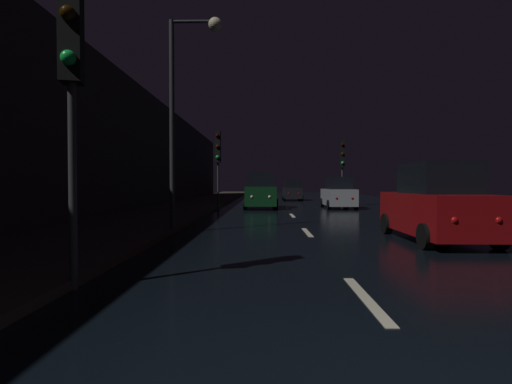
% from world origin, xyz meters
% --- Properties ---
extents(ground, '(25.32, 84.00, 0.02)m').
position_xyz_m(ground, '(0.00, 24.50, -0.01)').
color(ground, black).
extents(sidewalk_left, '(4.40, 84.00, 0.15)m').
position_xyz_m(sidewalk_left, '(-6.46, 24.50, 0.07)').
color(sidewalk_left, '#38332B').
rests_on(sidewalk_left, ground).
extents(building_facade_left, '(0.80, 63.00, 7.37)m').
position_xyz_m(building_facade_left, '(-9.06, 21.00, 3.69)').
color(building_facade_left, '#2D2B28').
rests_on(building_facade_left, ground).
extents(lane_centerline, '(0.16, 21.70, 0.01)m').
position_xyz_m(lane_centerline, '(0.00, 13.07, 0.01)').
color(lane_centerline, beige).
rests_on(lane_centerline, ground).
extents(traffic_light_far_left, '(0.32, 0.47, 4.75)m').
position_xyz_m(traffic_light_far_left, '(-4.16, 20.68, 3.44)').
color(traffic_light_far_left, '#38383A').
rests_on(traffic_light_far_left, ground).
extents(traffic_light_near_left, '(0.38, 0.49, 4.98)m').
position_xyz_m(traffic_light_near_left, '(-4.25, 3.36, 3.62)').
color(traffic_light_near_left, '#38383A').
rests_on(traffic_light_near_left, ground).
extents(traffic_light_far_right, '(0.34, 0.47, 4.63)m').
position_xyz_m(traffic_light_far_right, '(4.16, 25.01, 3.34)').
color(traffic_light_far_right, '#38383A').
rests_on(traffic_light_far_right, ground).
extents(streetlamp_overhead, '(1.70, 0.44, 6.88)m').
position_xyz_m(streetlamp_overhead, '(-3.89, 10.02, 4.59)').
color(streetlamp_overhead, '#2D2D30').
rests_on(streetlamp_overhead, ground).
extents(car_approaching_headlights, '(2.08, 4.51, 2.27)m').
position_xyz_m(car_approaching_headlights, '(-1.59, 22.29, 1.04)').
color(car_approaching_headlights, '#0F3819').
rests_on(car_approaching_headlights, ground).
extents(car_parked_right_near, '(1.97, 4.26, 2.14)m').
position_xyz_m(car_parked_right_near, '(3.36, 8.42, 0.98)').
color(car_parked_right_near, maroon).
rests_on(car_parked_right_near, ground).
extents(car_parked_right_far, '(1.84, 3.99, 2.01)m').
position_xyz_m(car_parked_right_far, '(3.36, 22.32, 0.92)').
color(car_parked_right_far, '#A5A8AD').
rests_on(car_parked_right_far, ground).
extents(car_distant_taillights, '(1.80, 3.89, 1.96)m').
position_xyz_m(car_distant_taillights, '(1.28, 33.99, 0.90)').
color(car_distant_taillights, black).
rests_on(car_distant_taillights, ground).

